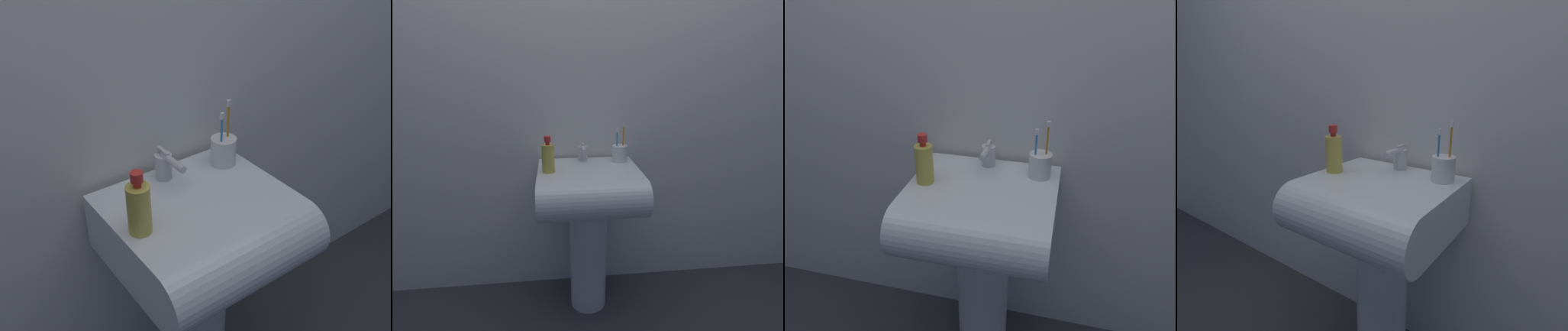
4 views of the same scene
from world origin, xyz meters
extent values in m
plane|color=#38383D|center=(0.00, 0.00, 0.00)|extent=(6.00, 6.00, 0.00)
cube|color=silver|center=(0.00, 0.24, 1.20)|extent=(5.00, 0.05, 2.40)
cylinder|color=white|center=(0.00, 0.00, 0.32)|extent=(0.20, 0.20, 0.64)
cube|color=white|center=(0.00, 0.00, 0.73)|extent=(0.51, 0.39, 0.18)
cylinder|color=white|center=(0.00, -0.20, 0.73)|extent=(0.51, 0.18, 0.18)
cylinder|color=silver|center=(-0.01, 0.14, 0.86)|extent=(0.05, 0.05, 0.08)
cylinder|color=silver|center=(-0.01, 0.09, 0.90)|extent=(0.02, 0.10, 0.02)
cube|color=silver|center=(-0.01, 0.14, 0.91)|extent=(0.01, 0.06, 0.01)
cylinder|color=white|center=(0.18, 0.10, 0.87)|extent=(0.08, 0.08, 0.09)
cylinder|color=#338CD8|center=(0.16, 0.09, 0.91)|extent=(0.01, 0.01, 0.15)
cube|color=white|center=(0.16, 0.09, 0.99)|extent=(0.01, 0.01, 0.02)
cylinder|color=orange|center=(0.20, 0.11, 0.92)|extent=(0.01, 0.01, 0.18)
cube|color=white|center=(0.20, 0.11, 1.02)|extent=(0.01, 0.01, 0.02)
cylinder|color=gold|center=(-0.20, -0.03, 0.89)|extent=(0.06, 0.06, 0.14)
cylinder|color=red|center=(-0.20, -0.03, 0.97)|extent=(0.02, 0.02, 0.01)
cylinder|color=red|center=(-0.20, -0.03, 0.99)|extent=(0.03, 0.03, 0.03)
camera|label=1|loc=(-0.66, -0.91, 1.63)|focal=45.00mm
camera|label=2|loc=(-0.16, -1.45, 1.31)|focal=28.00mm
camera|label=3|loc=(0.27, -1.11, 1.48)|focal=35.00mm
camera|label=4|loc=(0.57, -0.85, 1.16)|focal=28.00mm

